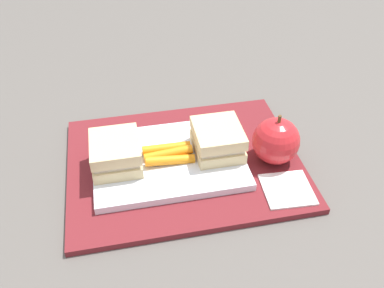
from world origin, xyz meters
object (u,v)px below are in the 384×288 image
(sandwich_half_right, at_px, (218,140))
(apple, at_px, (276,141))
(sandwich_half_left, at_px, (116,153))
(carrot_sticks_bundle, at_px, (168,154))
(food_tray, at_px, (168,160))
(paper_napkin, at_px, (287,189))

(sandwich_half_right, distance_m, apple, 0.09)
(sandwich_half_left, distance_m, carrot_sticks_bundle, 0.08)
(food_tray, bearing_deg, carrot_sticks_bundle, -67.20)
(food_tray, xyz_separation_m, carrot_sticks_bundle, (0.00, -0.00, 0.01))
(carrot_sticks_bundle, relative_size, apple, 0.91)
(sandwich_half_right, bearing_deg, food_tray, 180.00)
(sandwich_half_right, height_order, paper_napkin, sandwich_half_right)
(sandwich_half_left, bearing_deg, sandwich_half_right, 0.00)
(food_tray, bearing_deg, sandwich_half_left, 180.00)
(sandwich_half_left, relative_size, carrot_sticks_bundle, 1.05)
(food_tray, bearing_deg, apple, -8.25)
(paper_napkin, bearing_deg, sandwich_half_left, 158.71)
(carrot_sticks_bundle, bearing_deg, paper_napkin, -29.96)
(sandwich_half_left, xyz_separation_m, carrot_sticks_bundle, (0.08, -0.00, -0.01))
(sandwich_half_left, relative_size, apple, 0.95)
(food_tray, xyz_separation_m, sandwich_half_right, (0.08, 0.00, 0.03))
(carrot_sticks_bundle, distance_m, apple, 0.17)
(food_tray, relative_size, paper_napkin, 3.29)
(sandwich_half_right, distance_m, paper_napkin, 0.13)
(paper_napkin, bearing_deg, apple, 87.21)
(food_tray, distance_m, sandwich_half_left, 0.08)
(sandwich_half_right, bearing_deg, carrot_sticks_bundle, -179.49)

